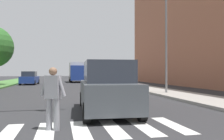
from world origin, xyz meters
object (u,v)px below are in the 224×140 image
object	(u,v)px
pedestrian_performer	(53,95)
suv_crossing	(107,88)
truck_box_delivery	(77,72)
sedan_midblock	(30,78)
street_lamp_right	(165,29)

from	to	relation	value
pedestrian_performer	suv_crossing	size ratio (longest dim) A/B	0.36
suv_crossing	truck_box_delivery	world-z (taller)	truck_box_delivery
suv_crossing	sedan_midblock	distance (m)	22.53
street_lamp_right	sedan_midblock	size ratio (longest dim) A/B	1.79
sedan_midblock	truck_box_delivery	xyz separation A→B (m)	(6.39, 5.90, 0.86)
pedestrian_performer	sedan_midblock	size ratio (longest dim) A/B	0.40
truck_box_delivery	suv_crossing	bearing A→B (deg)	-91.73
street_lamp_right	truck_box_delivery	world-z (taller)	street_lamp_right
sedan_midblock	truck_box_delivery	size ratio (longest dim) A/B	0.68
suv_crossing	sedan_midblock	xyz separation A→B (m)	(-5.55, 21.84, -0.16)
street_lamp_right	truck_box_delivery	xyz separation A→B (m)	(-4.53, 21.69, -2.96)
pedestrian_performer	sedan_midblock	distance (m)	24.44
street_lamp_right	pedestrian_performer	world-z (taller)	street_lamp_right
pedestrian_performer	truck_box_delivery	bearing A→B (deg)	84.72
pedestrian_performer	truck_box_delivery	world-z (taller)	truck_box_delivery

